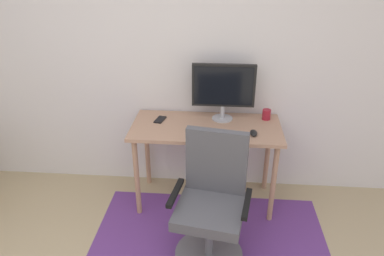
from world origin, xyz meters
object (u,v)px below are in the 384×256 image
(coffee_cup, at_px, (266,115))
(office_chair, at_px, (211,210))
(computer_mouse, at_px, (254,133))
(keyboard, at_px, (218,135))
(cell_phone, at_px, (160,120))
(monitor, at_px, (223,88))
(desk, at_px, (206,136))

(coffee_cup, distance_m, office_chair, 1.02)
(computer_mouse, relative_size, coffee_cup, 1.16)
(keyboard, bearing_deg, cell_phone, 152.48)
(monitor, distance_m, computer_mouse, 0.47)
(desk, height_order, computer_mouse, computer_mouse)
(desk, xyz_separation_m, monitor, (0.13, 0.15, 0.39))
(coffee_cup, height_order, office_chair, office_chair)
(office_chair, bearing_deg, computer_mouse, 68.48)
(keyboard, relative_size, cell_phone, 3.07)
(monitor, relative_size, keyboard, 1.24)
(desk, relative_size, cell_phone, 9.01)
(coffee_cup, bearing_deg, monitor, -175.84)
(office_chair, bearing_deg, desk, 106.06)
(desk, height_order, coffee_cup, coffee_cup)
(monitor, relative_size, coffee_cup, 5.96)
(desk, xyz_separation_m, keyboard, (0.10, -0.18, 0.10))
(desk, xyz_separation_m, coffee_cup, (0.52, 0.18, 0.14))
(computer_mouse, bearing_deg, monitor, 131.70)
(monitor, bearing_deg, computer_mouse, -48.30)
(office_chair, bearing_deg, monitor, 95.27)
(desk, height_order, office_chair, office_chair)
(keyboard, xyz_separation_m, coffee_cup, (0.41, 0.36, 0.04))
(coffee_cup, distance_m, cell_phone, 0.93)
(keyboard, relative_size, coffee_cup, 4.81)
(monitor, height_order, office_chair, monitor)
(keyboard, height_order, office_chair, office_chair)
(coffee_cup, bearing_deg, keyboard, -139.07)
(computer_mouse, relative_size, cell_phone, 0.74)
(computer_mouse, distance_m, cell_phone, 0.82)
(monitor, bearing_deg, coffee_cup, 4.16)
(coffee_cup, xyz_separation_m, cell_phone, (-0.92, -0.09, -0.04))
(computer_mouse, xyz_separation_m, coffee_cup, (0.13, 0.31, 0.03))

